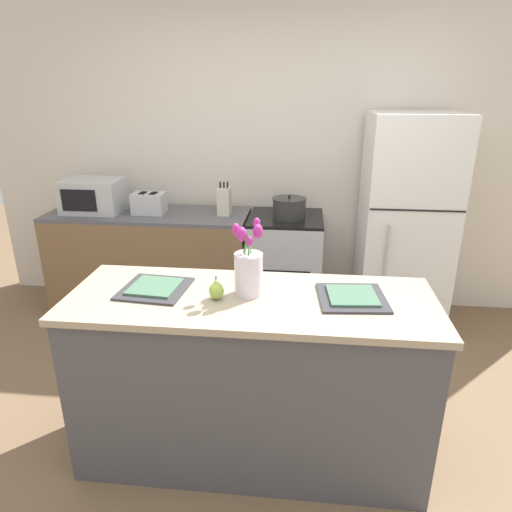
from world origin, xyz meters
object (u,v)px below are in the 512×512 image
plate_setting_right (352,297)px  cooking_pot (289,208)px  refrigerator (405,225)px  plate_setting_left (155,288)px  toaster (149,203)px  microwave (94,195)px  stove_range (285,268)px  knife_block (224,201)px  flower_vase (248,270)px  pear_figurine (216,290)px

plate_setting_right → cooking_pot: size_ratio=1.26×
cooking_pot → refrigerator: bearing=1.4°
plate_setting_left → toaster: bearing=109.5°
plate_setting_right → microwave: bearing=142.0°
plate_setting_left → cooking_pot: size_ratio=1.26×
plate_setting_left → plate_setting_right: same height
plate_setting_right → toaster: 2.18m
toaster → cooking_pot: (1.16, -0.01, -0.01)m
microwave → plate_setting_right: bearing=-38.0°
refrigerator → plate_setting_right: refrigerator is taller
toaster → cooking_pot: size_ratio=1.03×
stove_range → cooking_pot: (0.02, -0.02, 0.53)m
plate_setting_right → microwave: (-2.01, 1.57, 0.09)m
toaster → microwave: bearing=178.2°
refrigerator → knife_block: (-1.46, 0.02, 0.15)m
flower_vase → cooking_pot: bearing=84.9°
knife_block → flower_vase: bearing=-76.0°
plate_setting_left → refrigerator: bearing=45.5°
stove_range → plate_setting_right: 1.69m
refrigerator → plate_setting_left: refrigerator is taller
refrigerator → knife_block: refrigerator is taller
refrigerator → flower_vase: bearing=-124.1°
flower_vase → knife_block: flower_vase is taller
plate_setting_left → knife_block: (0.08, 1.58, 0.06)m
flower_vase → cooking_pot: (0.14, 1.55, -0.09)m
stove_range → toaster: toaster is taller
toaster → flower_vase: bearing=-56.6°
stove_range → toaster: 1.26m
microwave → pear_figurine: bearing=-50.4°
plate_setting_right → toaster: size_ratio=1.23×
flower_vase → microwave: flower_vase is taller
plate_setting_right → toaster: toaster is taller
knife_block → stove_range: bearing=-1.8°
cooking_pot → microwave: 1.64m
plate_setting_left → pear_figurine: bearing=-12.1°
refrigerator → plate_setting_right: size_ratio=5.00×
stove_range → plate_setting_right: size_ratio=2.62×
toaster → microwave: (-0.48, 0.02, 0.05)m
flower_vase → pear_figurine: 0.18m
pear_figurine → plate_setting_right: (0.65, 0.07, -0.04)m
plate_setting_left → plate_setting_right: 0.98m
pear_figurine → toaster: (-0.88, 1.62, -0.00)m
refrigerator → knife_block: 1.47m
refrigerator → microwave: bearing=-180.0°
plate_setting_left → cooking_pot: cooking_pot is taller
refrigerator → flower_vase: 1.91m
toaster → knife_block: knife_block is taller
toaster → plate_setting_right: bearing=-45.4°
plate_setting_left → plate_setting_right: size_ratio=1.00×
plate_setting_right → refrigerator: bearing=70.3°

